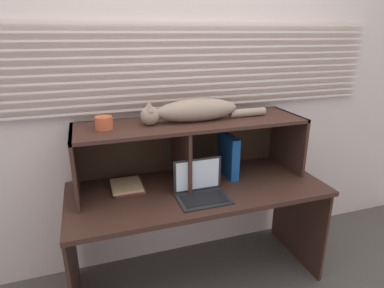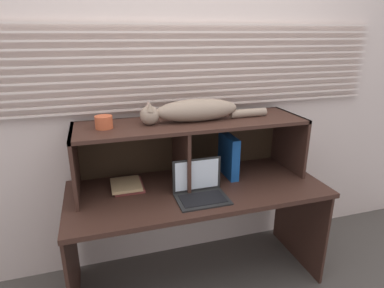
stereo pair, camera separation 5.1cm
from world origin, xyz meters
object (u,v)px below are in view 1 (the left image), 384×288
book_stack (127,186)px  small_basket (104,123)px  cat (194,111)px  laptop (201,190)px  binder_upright (228,155)px

book_stack → small_basket: bearing=179.3°
cat → laptop: (-0.04, -0.24, -0.42)m
laptop → small_basket: bearing=154.5°
laptop → binder_upright: (0.28, 0.24, 0.09)m
laptop → book_stack: bearing=149.1°
laptop → binder_upright: bearing=40.8°
binder_upright → book_stack: 0.70m
cat → small_basket: 0.55m
binder_upright → cat: bearing=180.0°
book_stack → binder_upright: bearing=0.1°
laptop → binder_upright: binder_upright is taller
laptop → book_stack: size_ratio=1.36×
binder_upright → book_stack: (-0.68, -0.00, -0.12)m
cat → laptop: size_ratio=2.76×
binder_upright → small_basket: small_basket is taller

